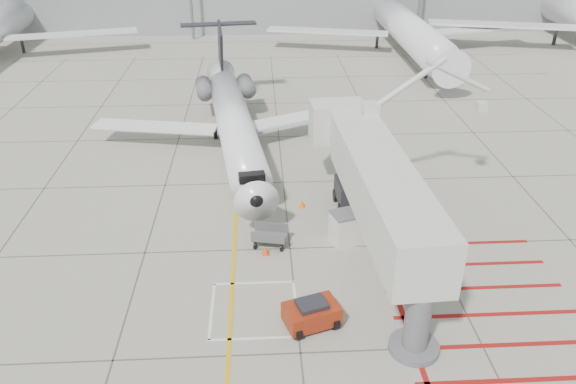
{
  "coord_description": "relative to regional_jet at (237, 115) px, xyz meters",
  "views": [
    {
      "loc": [
        -1.51,
        -21.88,
        17.64
      ],
      "look_at": [
        0.0,
        6.0,
        2.5
      ],
      "focal_mm": 35.0,
      "sensor_mm": 36.0,
      "label": 1
    }
  ],
  "objects": [
    {
      "name": "cone_side",
      "position": [
        4.12,
        -6.85,
        -3.37
      ],
      "size": [
        0.39,
        0.39,
        0.54
      ],
      "primitive_type": "cone",
      "color": "orange",
      "rests_on": "ground_plane"
    },
    {
      "name": "regional_jet",
      "position": [
        0.0,
        0.0,
        0.0
      ],
      "size": [
        25.49,
        30.44,
        7.28
      ],
      "primitive_type": null,
      "rotation": [
        0.0,
        0.0,
        0.13
      ],
      "color": "white",
      "rests_on": "ground_plane"
    },
    {
      "name": "ground_plane",
      "position": [
        3.09,
        -15.42,
        -3.64
      ],
      "size": [
        260.0,
        260.0,
        0.0
      ],
      "primitive_type": "plane",
      "color": "#9D9787",
      "rests_on": "ground"
    },
    {
      "name": "cone_nose",
      "position": [
        1.73,
        -11.91,
        -3.37
      ],
      "size": [
        0.39,
        0.39,
        0.54
      ],
      "primitive_type": "cone",
      "color": "#DD4A0B",
      "rests_on": "ground_plane"
    },
    {
      "name": "baggage_cart",
      "position": [
        1.98,
        -11.03,
        -3.05
      ],
      "size": [
        2.09,
        1.55,
        1.19
      ],
      "primitive_type": null,
      "rotation": [
        0.0,
        0.0,
        -0.21
      ],
      "color": "#505155",
      "rests_on": "ground_plane"
    },
    {
      "name": "pushback_tug",
      "position": [
        3.72,
        -17.67,
        -2.93
      ],
      "size": [
        2.78,
        2.2,
        1.41
      ],
      "primitive_type": null,
      "rotation": [
        0.0,
        0.0,
        0.32
      ],
      "color": "maroon",
      "rests_on": "ground_plane"
    },
    {
      "name": "jet_bridge",
      "position": [
        7.68,
        -12.97,
        0.16
      ],
      "size": [
        9.95,
        19.42,
        7.59
      ],
      "primitive_type": null,
      "rotation": [
        0.0,
        0.0,
        0.05
      ],
      "color": "silver",
      "rests_on": "ground_plane"
    },
    {
      "name": "bg_aircraft_c",
      "position": [
        19.23,
        30.58,
        1.84
      ],
      "size": [
        32.88,
        36.53,
        10.96
      ],
      "primitive_type": null,
      "color": "silver",
      "rests_on": "ground_plane"
    },
    {
      "name": "ground_power_unit",
      "position": [
        6.63,
        -10.75,
        -2.72
      ],
      "size": [
        2.64,
        2.01,
        1.85
      ],
      "primitive_type": null,
      "rotation": [
        0.0,
        0.0,
        0.31
      ],
      "color": "silver",
      "rests_on": "ground_plane"
    }
  ]
}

